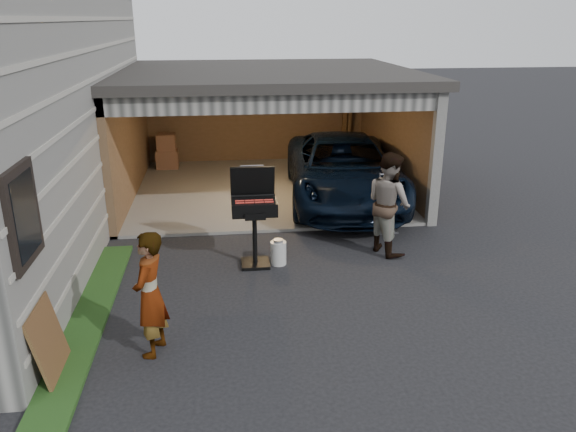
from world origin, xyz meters
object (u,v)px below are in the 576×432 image
object	(u,v)px
bbq_grill	(254,210)
hand_truck	(386,220)
minivan	(343,172)
man	(389,203)
woman	(150,294)
propane_tank	(278,253)
plywood_panel	(49,342)

from	to	relation	value
bbq_grill	hand_truck	xyz separation A→B (m)	(2.69, 1.28, -0.76)
minivan	man	size ratio (longest dim) A/B	2.83
hand_truck	man	bearing A→B (deg)	-108.46
woman	propane_tank	size ratio (longest dim) A/B	3.98
woman	plywood_panel	distance (m)	1.26
man	hand_truck	bearing A→B (deg)	-36.85
woman	propane_tank	bearing A→B (deg)	158.70
man	plywood_panel	bearing A→B (deg)	101.80
minivan	man	bearing A→B (deg)	-81.04
bbq_grill	plywood_panel	distance (m)	3.93
minivan	propane_tank	world-z (taller)	minivan
woman	hand_truck	xyz separation A→B (m)	(4.14, 3.82, -0.59)
minivan	propane_tank	size ratio (longest dim) A/B	12.71
plywood_panel	woman	bearing A→B (deg)	17.46
woman	man	world-z (taller)	man
woman	hand_truck	bearing A→B (deg)	147.88
man	plywood_panel	distance (m)	5.95
minivan	woman	bearing A→B (deg)	-117.49
woman	bbq_grill	size ratio (longest dim) A/B	0.98
propane_tank	woman	bearing A→B (deg)	-126.45
minivan	hand_truck	size ratio (longest dim) A/B	4.39
minivan	plywood_panel	world-z (taller)	minivan
man	plywood_panel	size ratio (longest dim) A/B	1.98
man	propane_tank	xyz separation A→B (m)	(-2.01, -0.33, -0.71)
bbq_grill	plywood_panel	bearing A→B (deg)	-131.78
woman	propane_tank	distance (m)	3.17
propane_tank	bbq_grill	bearing A→B (deg)	173.61
propane_tank	plywood_panel	distance (m)	4.15
woman	plywood_panel	size ratio (longest dim) A/B	1.76
bbq_grill	man	bearing A→B (deg)	6.81
woman	man	size ratio (longest dim) A/B	0.89
man	hand_truck	size ratio (longest dim) A/B	1.55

